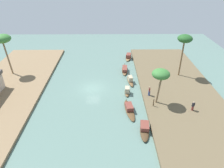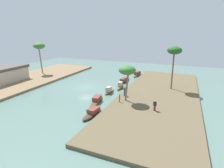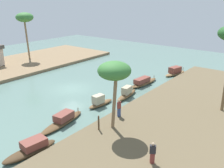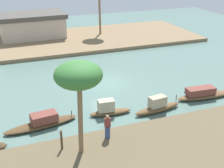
# 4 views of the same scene
# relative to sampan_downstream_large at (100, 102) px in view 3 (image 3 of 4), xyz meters

# --- Properties ---
(river_water) EXTENTS (67.76, 67.76, 0.00)m
(river_water) POSITION_rel_sampan_downstream_large_xyz_m (1.71, 6.20, -0.47)
(river_water) COLOR slate
(river_water) RESTS_ON ground
(riverbank_left) EXTENTS (37.23, 13.08, 0.43)m
(riverbank_left) POSITION_rel_sampan_downstream_large_xyz_m (1.71, -9.07, -0.25)
(riverbank_left) COLOR brown
(riverbank_left) RESTS_ON ground
(riverbank_right) EXTENTS (37.23, 13.08, 0.43)m
(riverbank_right) POSITION_rel_sampan_downstream_large_xyz_m (1.71, 21.47, -0.25)
(riverbank_right) COLOR #846B4C
(riverbank_right) RESTS_ON ground
(sampan_downstream_large) EXTENTS (3.34, 1.13, 1.28)m
(sampan_downstream_large) POSITION_rel_sampan_downstream_large_xyz_m (0.00, 0.00, 0.00)
(sampan_downstream_large) COLOR brown
(sampan_downstream_large) RESTS_ON river_water
(sampan_upstream_small) EXTENTS (4.28, 1.67, 1.03)m
(sampan_upstream_small) POSITION_rel_sampan_downstream_large_xyz_m (-9.53, -1.61, -0.07)
(sampan_upstream_small) COLOR #47331E
(sampan_upstream_small) RESTS_ON river_water
(sampan_with_tall_canopy) EXTENTS (5.32, 1.49, 1.02)m
(sampan_with_tall_canopy) POSITION_rel_sampan_downstream_large_xyz_m (8.64, -0.14, -0.07)
(sampan_with_tall_canopy) COLOR brown
(sampan_with_tall_canopy) RESTS_ON river_water
(sampan_foreground) EXTENTS (4.43, 2.06, 1.23)m
(sampan_foreground) POSITION_rel_sampan_downstream_large_xyz_m (15.35, -1.50, 0.01)
(sampan_foreground) COLOR brown
(sampan_foreground) RESTS_ON river_water
(sampan_with_red_awning) EXTENTS (5.43, 1.89, 1.00)m
(sampan_with_red_awning) POSITION_rel_sampan_downstream_large_xyz_m (-5.05, 0.06, -0.11)
(sampan_with_red_awning) COLOR brown
(sampan_with_red_awning) RESTS_ON river_water
(sampan_midstream) EXTENTS (4.17, 1.35, 1.30)m
(sampan_midstream) POSITION_rel_sampan_downstream_large_xyz_m (3.78, -0.86, -0.02)
(sampan_midstream) COLOR brown
(sampan_midstream) RESTS_ON river_water
(person_on_near_bank) EXTENTS (0.37, 0.34, 1.67)m
(person_on_near_bank) POSITION_rel_sampan_downstream_large_xyz_m (-1.38, -3.56, 0.68)
(person_on_near_bank) COLOR #33477A
(person_on_near_bank) RESTS_ON riverbank_left
(person_by_mooring) EXTENTS (0.44, 0.48, 1.54)m
(person_by_mooring) POSITION_rel_sampan_downstream_large_xyz_m (-5.52, -9.41, 0.66)
(person_by_mooring) COLOR brown
(person_by_mooring) RESTS_ON riverbank_left
(mooring_post) EXTENTS (0.14, 0.14, 1.27)m
(mooring_post) POSITION_rel_sampan_downstream_large_xyz_m (-4.41, -3.71, 0.60)
(mooring_post) COLOR #4C3823
(mooring_post) RESTS_ON riverbank_left
(palm_tree_left_near) EXTENTS (2.67, 2.67, 5.79)m
(palm_tree_left_near) POSITION_rel_sampan_downstream_large_xyz_m (-3.38, -4.54, 4.93)
(palm_tree_left_near) COLOR #7F6647
(palm_tree_left_near) RESTS_ON riverbank_left
(palm_tree_right_tall) EXTENTS (2.96, 2.96, 8.04)m
(palm_tree_right_tall) POSITION_rel_sampan_downstream_large_xyz_m (7.01, 22.88, 7.03)
(palm_tree_right_tall) COLOR #7F6647
(palm_tree_right_tall) RESTS_ON riverbank_right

